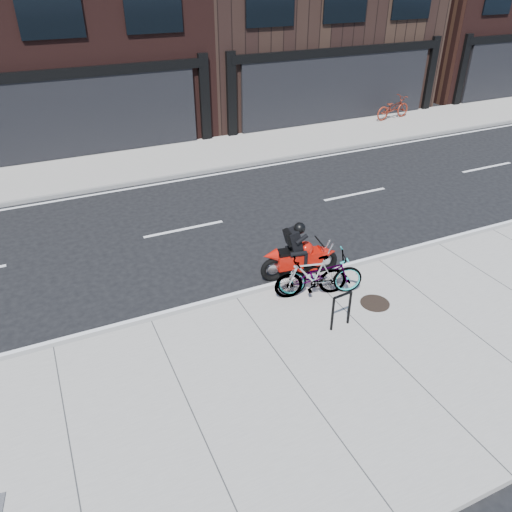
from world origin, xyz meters
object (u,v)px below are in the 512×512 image
bike_rack (341,307)px  bicycle_front (320,274)px  bicycle_far (393,108)px  motorcycle (303,254)px  manhole_cover (375,303)px  bicycle_rear (311,277)px

bike_rack → bicycle_front: bicycle_front is taller
bike_rack → bicycle_front: 1.27m
bicycle_front → bicycle_far: 15.55m
bicycle_front → motorcycle: (0.12, 0.99, -0.04)m
bike_rack → bicycle_far: 16.63m
motorcycle → bicycle_far: (10.69, 10.20, 0.04)m
bicycle_front → manhole_cover: 1.40m
bike_rack → manhole_cover: bearing=16.6°
bike_rack → motorcycle: (0.35, 2.23, -0.01)m
bike_rack → manhole_cover: (1.17, 0.35, -0.48)m
bicycle_rear → manhole_cover: 1.56m
motorcycle → bike_rack: bearing=-90.4°
bike_rack → manhole_cover: 1.32m
bicycle_rear → bicycle_far: bearing=149.2°
bicycle_front → bicycle_far: (10.81, 11.18, 0.00)m
bicycle_rear → bike_rack: bearing=13.8°
motorcycle → manhole_cover: bearing=-57.9°
bicycle_rear → motorcycle: (0.35, 0.99, -0.03)m
bike_rack → bicycle_rear: (-0.00, 1.25, 0.02)m
bicycle_front → bicycle_rear: size_ratio=1.16×
bike_rack → bicycle_front: bearing=79.4°
bike_rack → motorcycle: size_ratio=0.42×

